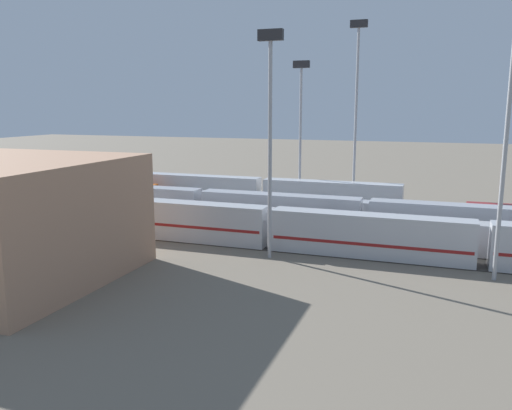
# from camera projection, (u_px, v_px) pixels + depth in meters

# --- Properties ---
(ground_plane) EXTENTS (400.00, 400.00, 0.00)m
(ground_plane) POSITION_uv_depth(u_px,v_px,m) (204.00, 220.00, 81.42)
(ground_plane) COLOR #756B5B
(track_bed_0) EXTENTS (140.00, 2.80, 0.12)m
(track_bed_0) POSITION_uv_depth(u_px,v_px,m) (234.00, 205.00, 92.98)
(track_bed_0) COLOR #3D3833
(track_bed_0) RESTS_ON ground_plane
(track_bed_1) EXTENTS (140.00, 2.80, 0.12)m
(track_bed_1) POSITION_uv_depth(u_px,v_px,m) (223.00, 210.00, 88.35)
(track_bed_1) COLOR #4C443D
(track_bed_1) RESTS_ON ground_plane
(track_bed_2) EXTENTS (140.00, 2.80, 0.12)m
(track_bed_2) POSITION_uv_depth(u_px,v_px,m) (211.00, 216.00, 83.72)
(track_bed_2) COLOR #3D3833
(track_bed_2) RESTS_ON ground_plane
(track_bed_3) EXTENTS (140.00, 2.80, 0.12)m
(track_bed_3) POSITION_uv_depth(u_px,v_px,m) (197.00, 223.00, 79.09)
(track_bed_3) COLOR #4C443D
(track_bed_3) RESTS_ON ground_plane
(track_bed_4) EXTENTS (140.00, 2.80, 0.12)m
(track_bed_4) POSITION_uv_depth(u_px,v_px,m) (182.00, 230.00, 74.46)
(track_bed_4) COLOR #4C443D
(track_bed_4) RESTS_ON ground_plane
(track_bed_5) EXTENTS (140.00, 2.80, 0.12)m
(track_bed_5) POSITION_uv_depth(u_px,v_px,m) (165.00, 238.00, 69.83)
(track_bed_5) COLOR #3D3833
(track_bed_5) RESTS_ON ground_plane
(train_on_track_0) EXTENTS (71.40, 3.06, 5.00)m
(train_on_track_0) POSITION_uv_depth(u_px,v_px,m) (199.00, 189.00, 94.77)
(train_on_track_0) COLOR silver
(train_on_track_0) RESTS_ON ground_plane
(train_on_track_4) EXTENTS (47.20, 3.00, 3.80)m
(train_on_track_4) POSITION_uv_depth(u_px,v_px,m) (325.00, 227.00, 67.35)
(train_on_track_4) COLOR #B7BABF
(train_on_track_4) RESTS_ON ground_plane
(train_on_track_5) EXTENTS (119.80, 3.06, 5.00)m
(train_on_track_5) POSITION_uv_depth(u_px,v_px,m) (182.00, 221.00, 68.47)
(train_on_track_5) COLOR #B7BABF
(train_on_track_5) RESTS_ON ground_plane
(train_on_track_3) EXTENTS (71.40, 3.00, 5.00)m
(train_on_track_3) POSITION_uv_depth(u_px,v_px,m) (279.00, 212.00, 74.37)
(train_on_track_3) COLOR #A8AAB2
(train_on_track_3) RESTS_ON ground_plane
(train_on_track_1) EXTENTS (10.00, 3.00, 5.00)m
(train_on_track_1) POSITION_uv_depth(u_px,v_px,m) (128.00, 192.00, 94.03)
(train_on_track_1) COLOR #D85914
(train_on_track_1) RESTS_ON ground_plane
(train_on_track_2) EXTENTS (66.40, 3.06, 4.40)m
(train_on_track_2) POSITION_uv_depth(u_px,v_px,m) (355.00, 213.00, 75.83)
(train_on_track_2) COLOR maroon
(train_on_track_2) RESTS_ON ground_plane
(light_mast_0) EXTENTS (2.80, 0.70, 31.00)m
(light_mast_0) POSITION_uv_depth(u_px,v_px,m) (357.00, 94.00, 86.19)
(light_mast_0) COLOR #9EA0A5
(light_mast_0) RESTS_ON ground_plane
(light_mast_1) EXTENTS (2.80, 0.70, 25.49)m
(light_mast_1) POSITION_uv_depth(u_px,v_px,m) (270.00, 115.00, 58.04)
(light_mast_1) COLOR #9EA0A5
(light_mast_1) RESTS_ON ground_plane
(light_mast_2) EXTENTS (2.80, 0.70, 24.85)m
(light_mast_2) POSITION_uv_depth(u_px,v_px,m) (301.00, 114.00, 89.16)
(light_mast_2) COLOR #9EA0A5
(light_mast_2) RESTS_ON ground_plane
(light_mast_3) EXTENTS (2.80, 0.70, 31.09)m
(light_mast_3) POSITION_uv_depth(u_px,v_px,m) (511.00, 83.00, 49.54)
(light_mast_3) COLOR #9EA0A5
(light_mast_3) RESTS_ON ground_plane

